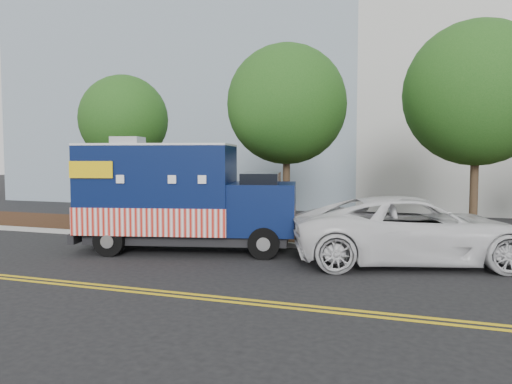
% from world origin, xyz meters
% --- Properties ---
extents(ground, '(120.00, 120.00, 0.00)m').
position_xyz_m(ground, '(0.00, 0.00, 0.00)').
color(ground, black).
rests_on(ground, ground).
extents(curb, '(120.00, 0.18, 0.15)m').
position_xyz_m(curb, '(0.00, 1.40, 0.07)').
color(curb, '#9E9E99').
rests_on(curb, ground).
extents(mulch_strip, '(120.00, 4.00, 0.15)m').
position_xyz_m(mulch_strip, '(0.00, 3.50, 0.07)').
color(mulch_strip, black).
rests_on(mulch_strip, ground).
extents(centerline_near, '(120.00, 0.10, 0.01)m').
position_xyz_m(centerline_near, '(0.00, -4.45, 0.01)').
color(centerline_near, gold).
rests_on(centerline_near, ground).
extents(centerline_far, '(120.00, 0.10, 0.01)m').
position_xyz_m(centerline_far, '(0.00, -4.70, 0.01)').
color(centerline_far, gold).
rests_on(centerline_far, ground).
extents(tree_a, '(3.56, 3.56, 6.13)m').
position_xyz_m(tree_a, '(-6.18, 3.78, 4.34)').
color(tree_a, '#38281C').
rests_on(tree_a, ground).
extents(tree_b, '(4.25, 4.25, 6.83)m').
position_xyz_m(tree_b, '(0.70, 3.61, 4.69)').
color(tree_b, '#38281C').
rests_on(tree_b, ground).
extents(tree_c, '(4.60, 4.60, 7.15)m').
position_xyz_m(tree_c, '(6.90, 3.84, 4.84)').
color(tree_c, '#38281C').
rests_on(tree_c, ground).
extents(sign_post, '(0.06, 0.06, 2.40)m').
position_xyz_m(sign_post, '(-2.56, 1.70, 1.20)').
color(sign_post, '#473828').
rests_on(sign_post, ground).
extents(food_truck, '(6.90, 3.85, 3.45)m').
position_xyz_m(food_truck, '(-1.65, -0.16, 1.56)').
color(food_truck, black).
rests_on(food_truck, ground).
extents(white_car, '(7.02, 4.74, 1.79)m').
position_xyz_m(white_car, '(5.20, 0.25, 0.89)').
color(white_car, silver).
rests_on(white_car, ground).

